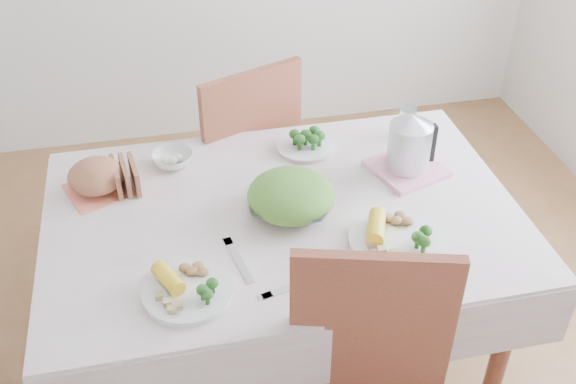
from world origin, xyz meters
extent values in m
plane|color=brown|center=(0.00, 0.00, 0.00)|extent=(3.60, 3.60, 0.00)
cube|color=brown|center=(0.00, 0.00, 0.38)|extent=(1.40, 0.90, 0.75)
cube|color=beige|center=(0.00, 0.00, 0.76)|extent=(1.50, 1.00, 0.01)
cube|color=brown|center=(-0.08, 0.72, 0.47)|extent=(0.58, 0.58, 0.99)
imported|color=white|center=(0.02, -0.01, 0.79)|extent=(0.34, 0.34, 0.06)
cylinder|color=white|center=(-0.33, -0.31, 0.77)|extent=(0.28, 0.28, 0.02)
cylinder|color=white|center=(0.30, -0.23, 0.77)|extent=(0.40, 0.40, 0.02)
cylinder|color=beige|center=(0.15, 0.34, 0.77)|extent=(0.27, 0.27, 0.02)
cube|color=#E76F55|center=(-0.58, 0.24, 0.76)|extent=(0.25, 0.25, 0.00)
ellipsoid|color=brown|center=(-0.58, 0.24, 0.82)|extent=(0.23, 0.23, 0.11)
imported|color=white|center=(-0.32, 0.34, 0.78)|extent=(0.15, 0.15, 0.05)
imported|color=gold|center=(0.46, 0.17, 0.80)|extent=(0.11, 0.11, 0.08)
cylinder|color=white|center=(0.54, 0.34, 0.83)|extent=(0.07, 0.07, 0.12)
cube|color=pink|center=(0.46, 0.13, 0.77)|extent=(0.28, 0.28, 0.02)
cylinder|color=#B2B5BA|center=(0.46, 0.13, 0.88)|extent=(0.18, 0.18, 0.21)
cube|color=silver|center=(-0.18, -0.20, 0.76)|extent=(0.06, 0.21, 0.00)
cube|color=silver|center=(-0.04, -0.34, 0.76)|extent=(0.19, 0.07, 0.00)
camera|label=1|loc=(-0.34, -1.65, 2.10)|focal=42.00mm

